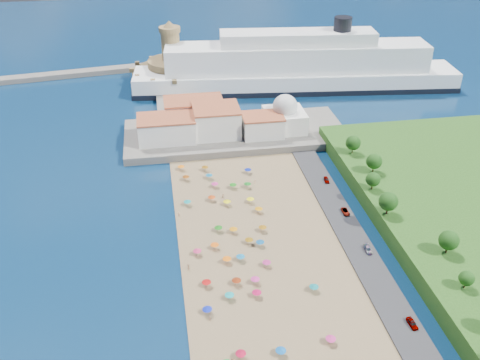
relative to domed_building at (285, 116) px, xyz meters
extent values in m
plane|color=#071938|center=(-30.00, -71.00, -8.97)|extent=(700.00, 700.00, 0.00)
cube|color=#59544C|center=(-20.00, 2.00, -7.47)|extent=(90.00, 36.00, 3.00)
cube|color=#59544C|center=(-42.00, 37.00, -7.77)|extent=(18.00, 70.00, 2.40)
cube|color=silver|center=(-48.00, -2.00, -1.47)|extent=(22.00, 14.00, 9.00)
cube|color=silver|center=(-28.00, 0.00, -0.47)|extent=(18.00, 16.00, 11.00)
cube|color=silver|center=(-10.00, -4.00, -1.97)|extent=(16.00, 12.00, 8.00)
cube|color=silver|center=(-36.00, 12.00, -0.97)|extent=(24.00, 14.00, 10.00)
cube|color=silver|center=(0.00, 0.00, -1.97)|extent=(16.00, 16.00, 8.00)
sphere|color=silver|center=(0.00, 0.00, 4.03)|extent=(10.00, 10.00, 10.00)
cylinder|color=silver|center=(0.00, 0.00, 7.83)|extent=(1.20, 1.20, 1.60)
cylinder|color=#9A804D|center=(-42.00, 67.00, -4.97)|extent=(40.00, 40.00, 8.00)
cylinder|color=#9A804D|center=(-42.00, 67.00, 1.53)|extent=(24.00, 24.00, 5.00)
cylinder|color=#9A804D|center=(-42.00, 67.00, 11.03)|extent=(9.00, 9.00, 14.00)
cylinder|color=#9A804D|center=(-42.00, 67.00, 19.23)|extent=(10.40, 10.40, 2.40)
cone|color=#9A804D|center=(-42.00, 67.00, 21.93)|extent=(6.00, 6.00, 3.00)
cube|color=black|center=(18.11, 51.87, -7.69)|extent=(161.70, 39.81, 2.58)
cube|color=white|center=(18.11, 51.87, -4.20)|extent=(160.67, 39.31, 9.55)
cube|color=white|center=(18.11, 51.87, 6.94)|extent=(128.58, 31.87, 12.73)
cube|color=white|center=(18.11, 51.87, 16.49)|extent=(75.38, 22.29, 6.36)
cylinder|color=black|center=(39.22, 49.72, 22.85)|extent=(8.49, 8.49, 6.36)
cylinder|color=gray|center=(-15.17, -110.87, -7.72)|extent=(0.07, 0.07, 2.00)
cone|color=#C82B7A|center=(-15.17, -110.87, -6.82)|extent=(2.50, 2.50, 0.60)
cylinder|color=gray|center=(-27.26, -70.25, -7.72)|extent=(0.07, 0.07, 2.00)
cone|color=#855B0C|center=(-27.26, -70.25, -6.82)|extent=(2.50, 2.50, 0.60)
cylinder|color=gray|center=(-36.64, -111.77, -7.72)|extent=(0.07, 0.07, 2.00)
cone|color=#A80D2C|center=(-36.64, -111.77, -6.82)|extent=(2.50, 2.50, 0.60)
cylinder|color=gray|center=(-44.11, -22.76, -7.72)|extent=(0.07, 0.07, 2.00)
cone|color=orange|center=(-44.11, -22.76, -6.82)|extent=(2.50, 2.50, 0.60)
cylinder|color=gray|center=(-35.41, -45.30, -7.72)|extent=(0.07, 0.07, 2.00)
cone|color=#BC3E0F|center=(-35.41, -45.30, -6.82)|extent=(2.50, 2.50, 0.60)
cylinder|color=gray|center=(-22.08, -64.77, -7.72)|extent=(0.07, 0.07, 2.00)
cone|color=#925D0D|center=(-22.08, -64.77, -6.82)|extent=(2.50, 2.50, 0.60)
cylinder|color=gray|center=(-22.18, -38.80, -7.72)|extent=(0.07, 0.07, 2.00)
cone|color=#136D1A|center=(-22.18, -38.80, -6.82)|extent=(2.50, 2.50, 0.60)
cylinder|color=gray|center=(-42.61, -96.63, -7.72)|extent=(0.07, 0.07, 2.00)
cone|color=#0C1DA8|center=(-42.61, -96.63, -6.82)|extent=(2.50, 2.50, 0.60)
cylinder|color=gray|center=(-14.07, -93.03, -7.72)|extent=(0.07, 0.07, 2.00)
cone|color=#0D777C|center=(-14.07, -93.03, -6.82)|extent=(2.50, 2.50, 0.60)
cylinder|color=gray|center=(-42.88, -30.41, -7.72)|extent=(0.07, 0.07, 2.00)
cone|color=#7B3A0B|center=(-42.88, -30.41, -6.82)|extent=(2.50, 2.50, 0.60)
cylinder|color=gray|center=(-27.20, -38.53, -7.72)|extent=(0.07, 0.07, 2.00)
cone|color=#177514|center=(-27.20, -38.53, -6.82)|extent=(2.50, 2.50, 0.60)
cylinder|color=gray|center=(-33.36, -36.88, -7.72)|extent=(0.07, 0.07, 2.00)
cone|color=#B82772|center=(-33.36, -36.88, -6.82)|extent=(2.50, 2.50, 0.60)
cylinder|color=gray|center=(-41.70, -86.68, -7.72)|extent=(0.07, 0.07, 2.00)
cone|color=#B00E0E|center=(-41.70, -86.68, -6.82)|extent=(2.50, 2.50, 0.60)
cylinder|color=gray|center=(-21.29, -54.60, -7.72)|extent=(0.07, 0.07, 2.00)
cone|color=orange|center=(-21.29, -54.60, -6.82)|extent=(2.50, 2.50, 0.60)
cylinder|color=gray|center=(-35.44, -62.75, -7.72)|extent=(0.07, 0.07, 2.00)
cone|color=#136912|center=(-35.44, -62.75, -6.82)|extent=(2.50, 2.50, 0.60)
cylinder|color=gray|center=(-30.79, -48.75, -7.72)|extent=(0.07, 0.07, 2.00)
cone|color=yellow|center=(-30.79, -48.75, -6.82)|extent=(2.50, 2.50, 0.60)
cylinder|color=gray|center=(-34.65, -30.61, -7.72)|extent=(0.07, 0.07, 2.00)
cone|color=#0F628C|center=(-34.65, -30.61, -6.82)|extent=(2.50, 2.50, 0.60)
cylinder|color=gray|center=(-29.29, -92.73, -7.72)|extent=(0.07, 0.07, 2.00)
cone|color=#AE0D43|center=(-29.29, -92.73, -6.82)|extent=(2.50, 2.50, 0.60)
cylinder|color=gray|center=(-31.04, -64.25, -7.72)|extent=(0.07, 0.07, 2.00)
cone|color=orange|center=(-31.04, -64.25, -6.82)|extent=(2.50, 2.50, 0.60)
cylinder|color=gray|center=(-27.49, -112.40, -7.72)|extent=(0.07, 0.07, 2.00)
cone|color=#0D57AA|center=(-27.49, -112.40, -6.82)|extent=(2.50, 2.50, 0.60)
cylinder|color=gray|center=(-24.27, -71.89, -7.72)|extent=(0.07, 0.07, 2.00)
cone|color=#0F538B|center=(-24.27, -71.89, -6.82)|extent=(2.50, 2.50, 0.60)
cylinder|color=gray|center=(-43.62, -46.70, -7.72)|extent=(0.07, 0.07, 2.00)
cone|color=#0E8084|center=(-43.62, -46.70, -6.82)|extent=(2.50, 2.50, 0.60)
cylinder|color=gray|center=(-42.88, -73.06, -7.72)|extent=(0.07, 0.07, 2.00)
cone|color=#C42A5C|center=(-42.88, -73.06, -6.82)|extent=(2.50, 2.50, 0.60)
cylinder|color=gray|center=(-31.06, -77.55, -7.72)|extent=(0.07, 0.07, 2.00)
cone|color=#116CA0|center=(-31.06, -77.55, -6.82)|extent=(2.50, 2.50, 0.60)
cylinder|color=gray|center=(-34.97, -77.91, -7.72)|extent=(0.07, 0.07, 2.00)
cone|color=orange|center=(-34.97, -77.91, -6.82)|extent=(2.50, 2.50, 0.60)
cylinder|color=gray|center=(-28.73, -87.58, -7.72)|extent=(0.07, 0.07, 2.00)
cone|color=#C62A80|center=(-28.73, -87.58, -6.82)|extent=(2.50, 2.50, 0.60)
cylinder|color=gray|center=(-36.41, -92.50, -7.72)|extent=(0.07, 0.07, 2.00)
cone|color=teal|center=(-36.41, -92.50, -6.82)|extent=(2.50, 2.50, 0.60)
cylinder|color=gray|center=(-24.30, -81.22, -7.72)|extent=(0.07, 0.07, 2.00)
cone|color=#AE256C|center=(-24.30, -81.22, -6.82)|extent=(2.50, 2.50, 0.60)
cylinder|color=gray|center=(-20.32, -28.99, -7.72)|extent=(0.07, 0.07, 2.00)
cone|color=#0B1D94|center=(-20.32, -28.99, -6.82)|extent=(2.50, 2.50, 0.60)
cylinder|color=gray|center=(-33.74, -87.28, -7.72)|extent=(0.07, 0.07, 2.00)
cone|color=maroon|center=(-33.74, -87.28, -6.82)|extent=(2.50, 2.50, 0.60)
cylinder|color=gray|center=(-35.46, -24.60, -7.72)|extent=(0.07, 0.07, 2.00)
cone|color=#7F4F0B|center=(-35.46, -24.60, -6.82)|extent=(2.50, 2.50, 0.60)
cylinder|color=gray|center=(-22.95, -48.47, -7.72)|extent=(0.07, 0.07, 2.00)
cone|color=#FFEF0D|center=(-22.95, -48.47, -6.82)|extent=(2.50, 2.50, 0.60)
cylinder|color=gray|center=(-37.59, -71.02, -7.72)|extent=(0.07, 0.07, 2.00)
cone|color=#E85C0C|center=(-37.59, -71.02, -6.82)|extent=(2.50, 2.50, 0.60)
imported|color=tan|center=(-42.23, -99.14, -7.87)|extent=(0.44, 0.64, 1.72)
imported|color=tan|center=(-19.08, -36.73, -7.86)|extent=(1.25, 1.23, 1.73)
imported|color=tan|center=(-46.80, -52.76, -7.79)|extent=(1.25, 0.78, 1.87)
imported|color=tan|center=(-45.98, -78.96, -7.78)|extent=(1.15, 1.15, 1.88)
imported|color=tan|center=(-31.35, -44.01, -7.80)|extent=(1.13, 1.13, 1.85)
imported|color=gray|center=(6.00, -108.99, -7.58)|extent=(1.87, 4.18, 1.39)
imported|color=gray|center=(6.00, -79.60, -7.65)|extent=(2.01, 4.39, 1.24)
imported|color=gray|center=(6.00, -59.88, -7.67)|extent=(2.08, 4.39, 1.21)
imported|color=gray|center=(6.00, -39.72, -7.60)|extent=(2.08, 4.11, 1.34)
cylinder|color=#382314|center=(21.33, -103.85, -1.89)|extent=(0.50, 0.50, 2.17)
sphere|color=#14380F|center=(21.33, -103.85, 0.06)|extent=(3.91, 3.91, 3.91)
cylinder|color=#382314|center=(23.64, -90.13, -1.46)|extent=(0.50, 0.50, 3.03)
sphere|color=#14380F|center=(23.64, -90.13, 1.27)|extent=(5.45, 5.45, 5.45)
cylinder|color=#382314|center=(15.03, -69.71, -1.37)|extent=(0.50, 0.50, 3.22)
sphere|color=#14380F|center=(15.03, -69.71, 1.53)|extent=(5.79, 5.79, 5.79)
cylinder|color=#382314|center=(15.96, -55.37, -1.66)|extent=(0.50, 0.50, 2.64)
sphere|color=#14380F|center=(15.96, -55.37, 0.72)|extent=(4.74, 4.74, 4.74)
cylinder|color=#382314|center=(20.43, -44.82, -1.47)|extent=(0.50, 0.50, 3.00)
sphere|color=#14380F|center=(20.43, -44.82, 1.23)|extent=(5.40, 5.40, 5.40)
cylinder|color=#382314|center=(18.18, -30.35, -1.46)|extent=(0.50, 0.50, 3.04)
sphere|color=#14380F|center=(18.18, -30.35, 1.28)|extent=(5.46, 5.46, 5.46)
camera|label=1|loc=(-50.44, -194.49, 88.40)|focal=40.00mm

